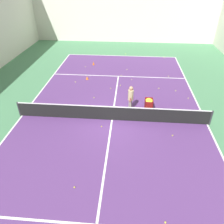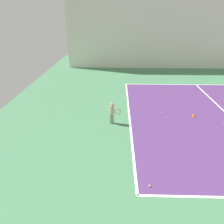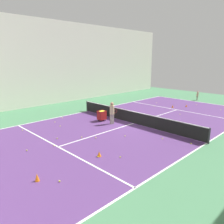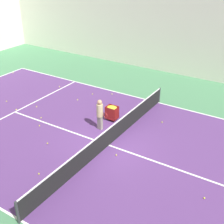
% 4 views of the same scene
% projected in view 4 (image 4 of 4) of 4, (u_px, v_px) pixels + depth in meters
% --- Properties ---
extents(ground_plane, '(38.75, 38.75, 0.00)m').
position_uv_depth(ground_plane, '(109.00, 145.00, 15.17)').
color(ground_plane, '#477F56').
extents(court_playing_area, '(11.34, 23.94, 0.00)m').
position_uv_depth(court_playing_area, '(109.00, 145.00, 15.17)').
color(court_playing_area, '#563370').
rests_on(court_playing_area, ground).
extents(line_sideline_left, '(0.10, 23.94, 0.00)m').
position_uv_depth(line_sideline_left, '(21.00, 221.00, 10.91)').
color(line_sideline_left, white).
rests_on(line_sideline_left, ground).
extents(line_sideline_right, '(0.10, 23.94, 0.00)m').
position_uv_depth(line_sideline_right, '(158.00, 103.00, 19.42)').
color(line_sideline_right, white).
rests_on(line_sideline_right, ground).
extents(line_service_far, '(11.34, 0.10, 0.00)m').
position_uv_depth(line_service_far, '(15.00, 112.00, 18.29)').
color(line_service_far, white).
rests_on(line_service_far, ground).
extents(line_centre_service, '(0.10, 13.17, 0.00)m').
position_uv_depth(line_centre_service, '(109.00, 145.00, 15.17)').
color(line_centre_service, white).
rests_on(line_centre_service, ground).
extents(hall_enclosure_right, '(0.15, 35.05, 8.82)m').
position_uv_depth(hall_enclosure_right, '(196.00, 16.00, 21.51)').
color(hall_enclosure_right, silver).
rests_on(hall_enclosure_right, ground).
extents(tennis_net, '(11.64, 0.10, 0.97)m').
position_uv_depth(tennis_net, '(109.00, 136.00, 14.94)').
color(tennis_net, '#2D2D33').
rests_on(tennis_net, ground).
extents(coach_at_net, '(0.40, 0.69, 1.70)m').
position_uv_depth(coach_at_net, '(100.00, 113.00, 16.12)').
color(coach_at_net, gray).
rests_on(coach_at_net, ground).
extents(ball_cart, '(0.50, 0.63, 0.84)m').
position_uv_depth(ball_cart, '(112.00, 110.00, 17.18)').
color(ball_cart, maroon).
rests_on(ball_cart, ground).
extents(tennis_ball_0, '(0.07, 0.07, 0.07)m').
position_uv_depth(tennis_ball_0, '(162.00, 122.00, 17.15)').
color(tennis_ball_0, yellow).
rests_on(tennis_ball_0, ground).
extents(tennis_ball_1, '(0.07, 0.07, 0.07)m').
position_uv_depth(tennis_ball_1, '(204.00, 198.00, 11.88)').
color(tennis_ball_1, yellow).
rests_on(tennis_ball_1, ground).
extents(tennis_ball_3, '(0.07, 0.07, 0.07)m').
position_uv_depth(tennis_ball_3, '(37.00, 107.00, 18.85)').
color(tennis_ball_3, yellow).
rests_on(tennis_ball_3, ground).
extents(tennis_ball_4, '(0.07, 0.07, 0.07)m').
position_uv_depth(tennis_ball_4, '(77.00, 100.00, 19.71)').
color(tennis_ball_4, yellow).
rests_on(tennis_ball_4, ground).
extents(tennis_ball_5, '(0.07, 0.07, 0.07)m').
position_uv_depth(tennis_ball_5, '(47.00, 143.00, 15.25)').
color(tennis_ball_5, yellow).
rests_on(tennis_ball_5, ground).
extents(tennis_ball_6, '(0.07, 0.07, 0.07)m').
position_uv_depth(tennis_ball_6, '(92.00, 94.00, 20.50)').
color(tennis_ball_6, yellow).
rests_on(tennis_ball_6, ground).
extents(tennis_ball_9, '(0.07, 0.07, 0.07)m').
position_uv_depth(tennis_ball_9, '(41.00, 118.00, 17.60)').
color(tennis_ball_9, yellow).
rests_on(tennis_ball_9, ground).
extents(tennis_ball_10, '(0.07, 0.07, 0.07)m').
position_uv_depth(tennis_ball_10, '(39.00, 126.00, 16.79)').
color(tennis_ball_10, yellow).
rests_on(tennis_ball_10, ground).
extents(tennis_ball_11, '(0.07, 0.07, 0.07)m').
position_uv_depth(tennis_ball_11, '(16.00, 110.00, 18.50)').
color(tennis_ball_11, yellow).
rests_on(tennis_ball_11, ground).
extents(tennis_ball_13, '(0.07, 0.07, 0.07)m').
position_uv_depth(tennis_ball_13, '(7.00, 101.00, 19.52)').
color(tennis_ball_13, yellow).
rests_on(tennis_ball_13, ground).
extents(tennis_ball_17, '(0.07, 0.07, 0.07)m').
position_uv_depth(tennis_ball_17, '(116.00, 155.00, 14.38)').
color(tennis_ball_17, yellow).
rests_on(tennis_ball_17, ground).
extents(tennis_ball_18, '(0.07, 0.07, 0.07)m').
position_uv_depth(tennis_ball_18, '(18.00, 202.00, 11.70)').
color(tennis_ball_18, yellow).
rests_on(tennis_ball_18, ground).
extents(tennis_ball_21, '(0.07, 0.07, 0.07)m').
position_uv_depth(tennis_ball_21, '(60.00, 87.00, 21.61)').
color(tennis_ball_21, yellow).
rests_on(tennis_ball_21, ground).
extents(tennis_ball_22, '(0.07, 0.07, 0.07)m').
position_uv_depth(tennis_ball_22, '(13.00, 73.00, 24.08)').
color(tennis_ball_22, yellow).
rests_on(tennis_ball_22, ground).
extents(tennis_ball_23, '(0.07, 0.07, 0.07)m').
position_uv_depth(tennis_ball_23, '(112.00, 94.00, 20.51)').
color(tennis_ball_23, yellow).
rests_on(tennis_ball_23, ground).
extents(tennis_ball_24, '(0.07, 0.07, 0.07)m').
position_uv_depth(tennis_ball_24, '(39.00, 174.00, 13.17)').
color(tennis_ball_24, yellow).
rests_on(tennis_ball_24, ground).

